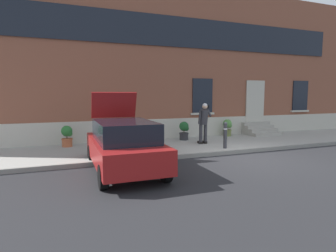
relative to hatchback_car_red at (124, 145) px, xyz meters
name	(u,v)px	position (x,y,z in m)	size (l,w,h in m)	color
ground_plane	(250,159)	(4.49, 0.01, -0.80)	(80.00, 80.00, 0.00)	#232326
sidewalk	(211,144)	(4.49, 2.81, -0.72)	(24.00, 3.60, 0.15)	#99968E
curb_edge	(235,152)	(4.49, 0.95, -0.72)	(24.00, 0.12, 0.15)	gray
building_facade	(188,66)	(4.50, 5.29, 2.93)	(24.00, 1.52, 7.50)	brown
entrance_stoop	(259,130)	(8.20, 4.13, -0.41)	(1.69, 1.28, 0.64)	#9E998E
hatchback_car_red	(124,145)	(0.00, 0.00, 0.00)	(1.81, 4.08, 2.34)	maroon
bollard_near_person	(225,134)	(4.31, 1.36, -0.09)	(0.15, 0.15, 1.04)	#333338
bollard_far_left	(125,140)	(0.32, 1.36, -0.09)	(0.15, 0.15, 1.04)	#333338
person_on_phone	(204,121)	(4.00, 2.56, 0.35)	(0.51, 0.50, 1.74)	#2D2D33
planter_terracotta	(67,136)	(-1.47, 3.95, -0.19)	(0.44, 0.44, 0.86)	#B25B38
planter_cream	(130,133)	(1.09, 3.81, -0.19)	(0.44, 0.44, 0.86)	beige
planter_charcoal	(184,130)	(3.66, 3.82, -0.19)	(0.44, 0.44, 0.86)	#2D2D30
planter_olive	(227,127)	(6.22, 4.15, -0.19)	(0.44, 0.44, 0.86)	#606B38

